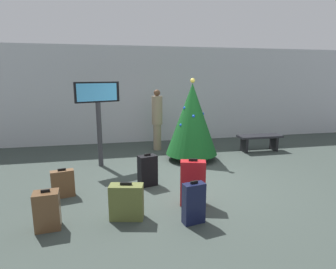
# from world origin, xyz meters

# --- Properties ---
(ground_plane) EXTENTS (16.00, 16.00, 0.00)m
(ground_plane) POSITION_xyz_m (0.00, 0.00, 0.00)
(ground_plane) COLOR #38423D
(back_wall) EXTENTS (16.00, 0.20, 3.15)m
(back_wall) POSITION_xyz_m (0.00, 3.98, 1.57)
(back_wall) COLOR #B7BCC1
(back_wall) RESTS_ON ground_plane
(holiday_tree) EXTENTS (1.36, 1.36, 2.14)m
(holiday_tree) POSITION_xyz_m (0.50, 1.57, 1.10)
(holiday_tree) COLOR #4C3319
(holiday_tree) RESTS_ON ground_plane
(flight_info_kiosk) EXTENTS (1.03, 0.47, 2.06)m
(flight_info_kiosk) POSITION_xyz_m (-1.87, 1.50, 1.48)
(flight_info_kiosk) COLOR #333338
(flight_info_kiosk) RESTS_ON ground_plane
(waiting_bench) EXTENTS (1.30, 0.44, 0.48)m
(waiting_bench) POSITION_xyz_m (2.72, 1.96, 0.35)
(waiting_bench) COLOR black
(waiting_bench) RESTS_ON ground_plane
(traveller_0) EXTENTS (0.44, 0.44, 1.81)m
(traveller_0) POSITION_xyz_m (-0.23, 2.75, 0.96)
(traveller_0) COLOR gray
(traveller_0) RESTS_ON ground_plane
(suitcase_0) EXTENTS (0.46, 0.30, 0.83)m
(suitcase_0) POSITION_xyz_m (-0.25, -1.01, 0.39)
(suitcase_0) COLOR #B2191E
(suitcase_0) RESTS_ON ground_plane
(suitcase_1) EXTENTS (0.55, 0.34, 0.60)m
(suitcase_1) POSITION_xyz_m (-1.39, -1.27, 0.28)
(suitcase_1) COLOR #59602D
(suitcase_1) RESTS_ON ground_plane
(suitcase_2) EXTENTS (0.37, 0.29, 0.61)m
(suitcase_2) POSITION_xyz_m (-2.54, -1.33, 0.29)
(suitcase_2) COLOR brown
(suitcase_2) RESTS_ON ground_plane
(suitcase_3) EXTENTS (0.41, 0.31, 0.67)m
(suitcase_3) POSITION_xyz_m (-0.89, 0.01, 0.32)
(suitcase_3) COLOR black
(suitcase_3) RESTS_ON ground_plane
(suitcase_4) EXTENTS (0.36, 0.22, 0.67)m
(suitcase_4) POSITION_xyz_m (-0.41, -1.60, 0.32)
(suitcase_4) COLOR #141938
(suitcase_4) RESTS_ON ground_plane
(suitcase_5) EXTENTS (0.43, 0.24, 0.55)m
(suitcase_5) POSITION_xyz_m (-2.49, -0.22, 0.25)
(suitcase_5) COLOR brown
(suitcase_5) RESTS_ON ground_plane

